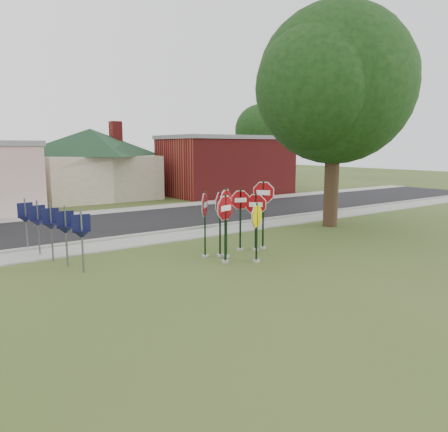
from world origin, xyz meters
TOP-DOWN VIEW (x-y plane):
  - ground at (0.00, 0.00)m, footprint 120.00×120.00m
  - sidewalk_near at (0.00, 5.50)m, footprint 60.00×1.60m
  - road at (0.00, 10.00)m, footprint 60.00×7.00m
  - sidewalk_far at (0.00, 14.30)m, footprint 60.00×1.60m
  - curb at (0.00, 6.50)m, footprint 60.00×0.20m
  - stop_sign_center at (-0.30, 1.43)m, footprint 0.95×0.43m
  - stop_sign_yellow at (0.17, 0.34)m, footprint 1.00×0.52m
  - stop_sign_left at (-0.73, 0.88)m, footprint 1.10×0.36m
  - stop_sign_right at (1.21, 1.65)m, footprint 0.77×0.78m
  - stop_sign_back_right at (0.73, 1.97)m, footprint 0.94×0.34m
  - stop_sign_back_left at (-0.40, 1.66)m, footprint 0.92×0.63m
  - stop_sign_far_right at (1.62, 1.70)m, footprint 0.63×0.97m
  - stop_sign_far_left at (-0.90, 1.88)m, footprint 0.83×0.84m
  - route_sign_row at (-5.40, 4.50)m, footprint 1.43×4.63m
  - building_house at (2.00, 22.00)m, footprint 11.60×11.60m
  - building_brick at (12.00, 18.50)m, footprint 10.20×6.20m
  - oak_tree at (7.50, 3.50)m, footprint 11.03×10.43m
  - bg_tree_right at (22.00, 26.00)m, footprint 5.60×5.60m

SIDE VIEW (x-z plane):
  - ground at x=0.00m, z-range 0.00..0.00m
  - road at x=0.00m, z-range 0.00..0.04m
  - sidewalk_near at x=0.00m, z-range 0.00..0.06m
  - sidewalk_far at x=0.00m, z-range 0.00..0.06m
  - curb at x=0.00m, z-range 0.00..0.14m
  - route_sign_row at x=-5.40m, z-range 0.22..2.22m
  - stop_sign_yellow at x=0.17m, z-range 0.20..2.32m
  - stop_sign_right at x=1.21m, z-range 0.24..2.53m
  - stop_sign_back_right at x=0.73m, z-range 0.26..2.66m
  - stop_sign_left at x=-0.73m, z-range 0.29..2.71m
  - stop_sign_far_left at x=-0.90m, z-range 0.29..2.75m
  - stop_sign_back_left at x=-0.40m, z-range 0.29..2.75m
  - stop_sign_center at x=-0.30m, z-range 0.30..2.84m
  - stop_sign_far_right at x=1.62m, z-range 0.36..3.09m
  - building_brick at x=12.00m, z-range 0.03..4.78m
  - building_house at x=2.00m, z-range 0.55..6.75m
  - bg_tree_right at x=22.00m, z-range 1.38..9.78m
  - oak_tree at x=7.50m, z-range 1.51..11.97m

